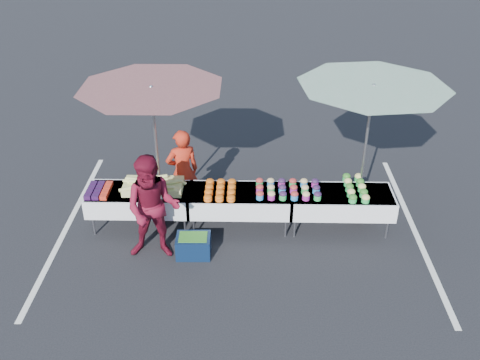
{
  "coord_description": "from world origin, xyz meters",
  "views": [
    {
      "loc": [
        0.16,
        -8.05,
        5.79
      ],
      "look_at": [
        0.0,
        0.0,
        1.0
      ],
      "focal_mm": 40.0,
      "sensor_mm": 36.0,
      "label": 1
    }
  ],
  "objects_px": {
    "customer": "(153,209)",
    "vendor": "(183,172)",
    "storage_bin": "(193,245)",
    "umbrella_left": "(152,99)",
    "table_right": "(340,201)",
    "umbrella_right": "(372,98)",
    "table_left": "(140,199)",
    "table_center": "(240,200)"
  },
  "relations": [
    {
      "from": "table_right",
      "to": "vendor",
      "type": "xyz_separation_m",
      "value": [
        -2.88,
        0.55,
        0.26
      ]
    },
    {
      "from": "table_left",
      "to": "umbrella_left",
      "type": "xyz_separation_m",
      "value": [
        0.3,
        0.4,
        1.76
      ]
    },
    {
      "from": "umbrella_left",
      "to": "customer",
      "type": "bearing_deg",
      "value": -85.48
    },
    {
      "from": "table_right",
      "to": "umbrella_right",
      "type": "distance_m",
      "value": 1.91
    },
    {
      "from": "vendor",
      "to": "umbrella_right",
      "type": "height_order",
      "value": "umbrella_right"
    },
    {
      "from": "table_right",
      "to": "umbrella_right",
      "type": "xyz_separation_m",
      "value": [
        0.41,
        0.4,
        1.82
      ]
    },
    {
      "from": "vendor",
      "to": "storage_bin",
      "type": "relative_size",
      "value": 2.89
    },
    {
      "from": "vendor",
      "to": "umbrella_left",
      "type": "distance_m",
      "value": 1.57
    },
    {
      "from": "vendor",
      "to": "customer",
      "type": "distance_m",
      "value": 1.43
    },
    {
      "from": "umbrella_right",
      "to": "vendor",
      "type": "bearing_deg",
      "value": 177.39
    },
    {
      "from": "table_left",
      "to": "umbrella_right",
      "type": "height_order",
      "value": "umbrella_right"
    },
    {
      "from": "storage_bin",
      "to": "customer",
      "type": "bearing_deg",
      "value": 179.64
    },
    {
      "from": "table_left",
      "to": "customer",
      "type": "bearing_deg",
      "value": -64.83
    },
    {
      "from": "table_center",
      "to": "customer",
      "type": "relative_size",
      "value": 0.99
    },
    {
      "from": "table_left",
      "to": "customer",
      "type": "distance_m",
      "value": 1.0
    },
    {
      "from": "table_center",
      "to": "vendor",
      "type": "relative_size",
      "value": 1.1
    },
    {
      "from": "customer",
      "to": "storage_bin",
      "type": "height_order",
      "value": "customer"
    },
    {
      "from": "umbrella_left",
      "to": "storage_bin",
      "type": "height_order",
      "value": "umbrella_left"
    },
    {
      "from": "customer",
      "to": "umbrella_left",
      "type": "bearing_deg",
      "value": 95.12
    },
    {
      "from": "table_right",
      "to": "table_left",
      "type": "bearing_deg",
      "value": 180.0
    },
    {
      "from": "table_right",
      "to": "vendor",
      "type": "bearing_deg",
      "value": 169.18
    },
    {
      "from": "customer",
      "to": "vendor",
      "type": "bearing_deg",
      "value": 77.46
    },
    {
      "from": "table_right",
      "to": "umbrella_right",
      "type": "height_order",
      "value": "umbrella_right"
    },
    {
      "from": "table_left",
      "to": "table_right",
      "type": "distance_m",
      "value": 3.6
    },
    {
      "from": "table_left",
      "to": "vendor",
      "type": "xyz_separation_m",
      "value": [
        0.72,
        0.55,
        0.26
      ]
    },
    {
      "from": "vendor",
      "to": "table_right",
      "type": "bearing_deg",
      "value": 147.97
    },
    {
      "from": "table_left",
      "to": "storage_bin",
      "type": "height_order",
      "value": "table_left"
    },
    {
      "from": "table_left",
      "to": "umbrella_right",
      "type": "bearing_deg",
      "value": 5.7
    },
    {
      "from": "table_left",
      "to": "vendor",
      "type": "bearing_deg",
      "value": 37.33
    },
    {
      "from": "table_left",
      "to": "umbrella_left",
      "type": "relative_size",
      "value": 0.56
    },
    {
      "from": "umbrella_right",
      "to": "storage_bin",
      "type": "height_order",
      "value": "umbrella_right"
    },
    {
      "from": "umbrella_left",
      "to": "umbrella_right",
      "type": "bearing_deg",
      "value": 0.0
    },
    {
      "from": "umbrella_right",
      "to": "customer",
      "type": "bearing_deg",
      "value": -161.02
    },
    {
      "from": "umbrella_right",
      "to": "storage_bin",
      "type": "relative_size",
      "value": 5.43
    },
    {
      "from": "storage_bin",
      "to": "table_right",
      "type": "bearing_deg",
      "value": 16.99
    },
    {
      "from": "customer",
      "to": "storage_bin",
      "type": "bearing_deg",
      "value": 1.23
    },
    {
      "from": "umbrella_left",
      "to": "storage_bin",
      "type": "distance_m",
      "value": 2.59
    },
    {
      "from": "table_center",
      "to": "umbrella_left",
      "type": "xyz_separation_m",
      "value": [
        -1.5,
        0.4,
        1.76
      ]
    },
    {
      "from": "umbrella_right",
      "to": "storage_bin",
      "type": "xyz_separation_m",
      "value": [
        -2.99,
        -1.24,
        -2.21
      ]
    },
    {
      "from": "table_center",
      "to": "umbrella_right",
      "type": "xyz_separation_m",
      "value": [
        2.21,
        0.4,
        1.82
      ]
    },
    {
      "from": "customer",
      "to": "umbrella_left",
      "type": "relative_size",
      "value": 0.57
    },
    {
      "from": "table_center",
      "to": "customer",
      "type": "height_order",
      "value": "customer"
    }
  ]
}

